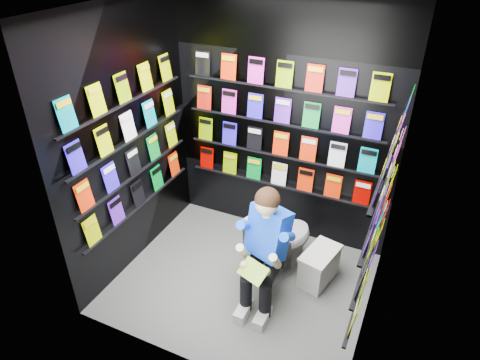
% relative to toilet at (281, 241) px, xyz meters
% --- Properties ---
extents(floor, '(2.40, 2.40, 0.00)m').
position_rel_toilet_xyz_m(floor, '(-0.28, -0.35, -0.37)').
color(floor, '#5A5B58').
rests_on(floor, ground).
extents(ceiling, '(2.40, 2.40, 0.00)m').
position_rel_toilet_xyz_m(ceiling, '(-0.28, -0.35, 2.23)').
color(ceiling, white).
rests_on(ceiling, floor).
extents(wall_back, '(2.40, 0.04, 2.60)m').
position_rel_toilet_xyz_m(wall_back, '(-0.28, 0.65, 0.93)').
color(wall_back, black).
rests_on(wall_back, floor).
extents(wall_front, '(2.40, 0.04, 2.60)m').
position_rel_toilet_xyz_m(wall_front, '(-0.28, -1.35, 0.93)').
color(wall_front, black).
rests_on(wall_front, floor).
extents(wall_left, '(0.04, 2.00, 2.60)m').
position_rel_toilet_xyz_m(wall_left, '(-1.48, -0.35, 0.93)').
color(wall_left, black).
rests_on(wall_left, floor).
extents(wall_right, '(0.04, 2.00, 2.60)m').
position_rel_toilet_xyz_m(wall_right, '(0.92, -0.35, 0.93)').
color(wall_right, black).
rests_on(wall_right, floor).
extents(comics_back, '(2.10, 0.06, 1.37)m').
position_rel_toilet_xyz_m(comics_back, '(-0.28, 0.62, 0.94)').
color(comics_back, red).
rests_on(comics_back, wall_back).
extents(comics_left, '(0.06, 1.70, 1.37)m').
position_rel_toilet_xyz_m(comics_left, '(-1.45, -0.35, 0.94)').
color(comics_left, red).
rests_on(comics_left, wall_left).
extents(comics_right, '(0.06, 1.70, 1.37)m').
position_rel_toilet_xyz_m(comics_right, '(0.89, -0.35, 0.94)').
color(comics_right, red).
rests_on(comics_right, wall_right).
extents(toilet, '(0.64, 0.85, 0.73)m').
position_rel_toilet_xyz_m(toilet, '(0.00, 0.00, 0.00)').
color(toilet, white).
rests_on(toilet, floor).
extents(longbox, '(0.33, 0.48, 0.33)m').
position_rel_toilet_xyz_m(longbox, '(0.40, 0.01, -0.20)').
color(longbox, white).
rests_on(longbox, floor).
extents(longbox_lid, '(0.36, 0.51, 0.03)m').
position_rel_toilet_xyz_m(longbox_lid, '(0.40, 0.01, -0.02)').
color(longbox_lid, white).
rests_on(longbox_lid, longbox).
extents(reader, '(0.70, 0.84, 1.32)m').
position_rel_toilet_xyz_m(reader, '(-0.00, -0.38, 0.38)').
color(reader, '#0433CE').
rests_on(reader, toilet).
extents(held_comic, '(0.29, 0.22, 0.11)m').
position_rel_toilet_xyz_m(held_comic, '(-0.00, -0.73, 0.21)').
color(held_comic, green).
rests_on(held_comic, reader).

